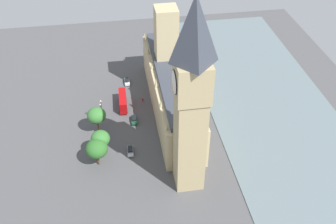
% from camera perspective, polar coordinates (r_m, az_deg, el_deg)
% --- Properties ---
extents(ground_plane, '(148.44, 148.44, 0.00)m').
position_cam_1_polar(ground_plane, '(142.52, -0.37, 0.32)').
color(ground_plane, '#4C4C4F').
extents(river_thames, '(43.78, 133.60, 0.25)m').
position_cam_1_polar(river_thames, '(151.49, 13.73, 1.74)').
color(river_thames, slate).
rests_on(river_thames, ground).
extents(parliament_building, '(12.71, 59.07, 33.62)m').
position_cam_1_polar(parliament_building, '(138.65, 0.33, 3.71)').
color(parliament_building, tan).
rests_on(parliament_building, ground).
extents(clock_tower, '(8.65, 8.65, 57.32)m').
position_cam_1_polar(clock_tower, '(98.15, 3.36, 1.90)').
color(clock_tower, tan).
rests_on(clock_tower, ground).
extents(car_white_by_river_gate, '(1.96, 4.61, 1.74)m').
position_cam_1_polar(car_white_by_river_gate, '(156.27, -5.84, 4.36)').
color(car_white_by_river_gate, silver).
rests_on(car_white_by_river_gate, ground).
extents(double_decker_bus_leading, '(2.91, 10.57, 4.75)m').
position_cam_1_polar(double_decker_bus_leading, '(143.23, -6.43, 1.59)').
color(double_decker_bus_leading, '#B20C0F').
rests_on(double_decker_bus_leading, ground).
extents(car_dark_green_kerbside, '(2.13, 4.85, 1.74)m').
position_cam_1_polar(car_dark_green_kerbside, '(137.37, -4.83, -1.06)').
color(car_dark_green_kerbside, '#19472D').
rests_on(car_dark_green_kerbside, ground).
extents(car_silver_trailing, '(2.14, 4.68, 1.74)m').
position_cam_1_polar(car_silver_trailing, '(126.09, -5.35, -5.47)').
color(car_silver_trailing, '#B7B7BC').
rests_on(car_silver_trailing, ground).
extents(pedestrian_opposite_hall, '(0.63, 0.55, 1.52)m').
position_cam_1_polar(pedestrian_opposite_hall, '(146.57, -3.60, 1.81)').
color(pedestrian_opposite_hall, maroon).
rests_on(pedestrian_opposite_hall, ground).
extents(plane_tree_under_trees, '(5.74, 5.74, 9.71)m').
position_cam_1_polar(plane_tree_under_trees, '(121.80, -9.57, -3.76)').
color(plane_tree_under_trees, brown).
rests_on(plane_tree_under_trees, ground).
extents(plane_tree_corner, '(6.09, 6.09, 9.80)m').
position_cam_1_polar(plane_tree_corner, '(130.60, -10.11, -0.49)').
color(plane_tree_corner, brown).
rests_on(plane_tree_corner, ground).
extents(plane_tree_near_tower, '(6.58, 6.58, 9.26)m').
position_cam_1_polar(plane_tree_near_tower, '(119.93, -10.07, -5.15)').
color(plane_tree_near_tower, brown).
rests_on(plane_tree_near_tower, ground).
extents(street_lamp_far_end, '(0.56, 0.56, 5.79)m').
position_cam_1_polar(street_lamp_far_end, '(138.60, -9.55, 0.57)').
color(street_lamp_far_end, black).
rests_on(street_lamp_far_end, ground).
extents(street_lamp_midblock, '(0.56, 0.56, 6.92)m').
position_cam_1_polar(street_lamp_midblock, '(138.49, -9.45, 0.91)').
color(street_lamp_midblock, black).
rests_on(street_lamp_midblock, ground).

